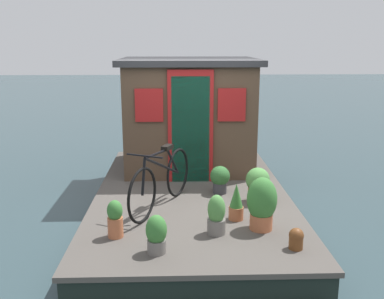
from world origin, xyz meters
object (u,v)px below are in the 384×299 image
Objects in this scene: potted_plant_succulent at (258,184)px; potted_plant_fern at (236,202)px; bicycle at (161,180)px; potted_plant_lavender at (262,203)px; houseboat_cabin at (189,113)px; potted_plant_mint at (216,215)px; potted_plant_sage at (115,219)px; mooring_bollard at (296,238)px; potted_plant_rosemary at (156,234)px; potted_plant_basil at (220,178)px.

potted_plant_succulent is 1.04× the size of potted_plant_fern.
bicycle is 1.44m from potted_plant_lavender.
houseboat_cabin is 3.05m from potted_plant_mint.
potted_plant_fern is at bearing -114.43° from bicycle.
mooring_bollard is (-0.37, -2.02, -0.10)m from potted_plant_sage.
houseboat_cabin is 5.50× the size of potted_plant_rosemary.
potted_plant_mint reaches higher than potted_plant_fern.
potted_plant_lavender reaches higher than potted_plant_mint.
potted_plant_fern is 1.07× the size of potted_plant_sage.
potted_plant_sage is 1.87× the size of mooring_bollard.
mooring_bollard is (0.04, -1.52, -0.09)m from potted_plant_rosemary.
houseboat_cabin is 5.25× the size of potted_plant_sage.
potted_plant_mint is at bearing 101.14° from potted_plant_lavender.
bicycle reaches higher than potted_plant_mint.
potted_plant_succulent is at bearing -32.72° from potted_plant_mint.
potted_plant_succulent reaches higher than potted_plant_sage.
mooring_bollard is (-1.28, -1.51, -0.27)m from bicycle.
potted_plant_fern is (-0.44, -0.96, -0.17)m from bicycle.
houseboat_cabin reaches higher than potted_plant_mint.
potted_plant_basil is (-1.51, -0.42, -0.75)m from houseboat_cabin.
houseboat_cabin reaches higher than mooring_bollard.
bicycle reaches higher than mooring_bollard.
potted_plant_basil is 0.93× the size of potted_plant_sage.
bicycle is 1.07m from potted_plant_fern.
potted_plant_mint is (-0.86, -0.67, -0.17)m from bicycle.
potted_plant_rosemary is (-1.33, 0.01, -0.18)m from bicycle.
potted_plant_sage reaches higher than potted_plant_rosemary.
bicycle is 3.29× the size of potted_plant_succulent.
potted_plant_fern is at bearing 32.97° from mooring_bollard.
bicycle reaches higher than potted_plant_basil.
houseboat_cabin is at bearing 25.80° from potted_plant_succulent.
potted_plant_mint is (-0.11, 0.55, -0.11)m from potted_plant_lavender.
houseboat_cabin reaches higher than bicycle.
potted_plant_lavender is (-0.94, 0.12, 0.07)m from potted_plant_succulent.
mooring_bollard is (-0.85, -0.55, -0.11)m from potted_plant_fern.
potted_plant_basil is 1.98m from mooring_bollard.
potted_plant_fern is 1.02m from mooring_bollard.
potted_plant_rosemary is (-0.89, 0.97, -0.01)m from potted_plant_fern.
potted_plant_succulent is at bearing -127.71° from potted_plant_basil.
potted_plant_basil is at bearing -55.81° from bicycle.
potted_plant_fern is at bearing -72.12° from potted_plant_sage.
bicycle is at bearing 38.11° from potted_plant_mint.
potted_plant_fern is 0.42m from potted_plant_lavender.
potted_plant_rosemary is 0.66× the size of potted_plant_lavender.
houseboat_cabin is 2.21m from bicycle.
potted_plant_lavender reaches higher than potted_plant_rosemary.
potted_plant_sage is (-1.49, 1.36, -0.01)m from potted_plant_basil.
mooring_bollard is (-1.48, -0.16, -0.14)m from potted_plant_succulent.
potted_plant_lavender is (-0.75, -1.23, -0.06)m from bicycle.
potted_plant_rosemary is at bearing 91.54° from mooring_bollard.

